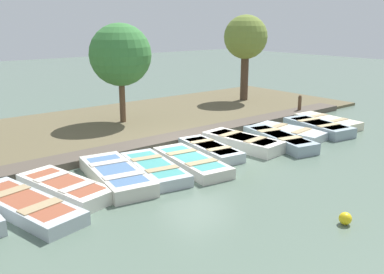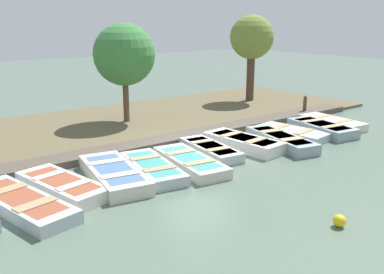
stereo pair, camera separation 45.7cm
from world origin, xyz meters
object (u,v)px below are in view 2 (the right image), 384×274
at_px(rowboat_7, 243,142).
at_px(rowboat_9, 292,133).
at_px(rowboat_11, 332,123).
at_px(park_tree_left, 124,55).
at_px(rowboat_4, 152,168).
at_px(rowboat_8, 281,140).
at_px(rowboat_5, 190,162).
at_px(rowboat_1, 21,203).
at_px(rowboat_6, 210,150).
at_px(park_tree_center, 252,39).
at_px(rowboat_2, 62,186).
at_px(rowboat_10, 322,128).
at_px(rowboat_3, 114,174).
at_px(mooring_post_far, 305,106).
at_px(buoy, 339,221).

height_order(rowboat_7, rowboat_9, rowboat_7).
distance_m(rowboat_11, park_tree_left, 9.46).
relative_size(rowboat_4, rowboat_8, 0.92).
bearing_deg(rowboat_5, rowboat_1, -82.47).
height_order(rowboat_5, rowboat_6, rowboat_6).
bearing_deg(rowboat_1, park_tree_center, 102.50).
xyz_separation_m(rowboat_1, rowboat_6, (-0.65, 6.52, 0.00)).
relative_size(rowboat_2, rowboat_10, 1.04).
bearing_deg(rowboat_5, rowboat_3, -91.07).
height_order(rowboat_2, rowboat_4, rowboat_2).
relative_size(rowboat_1, rowboat_2, 1.18).
bearing_deg(park_tree_left, rowboat_4, -21.95).
height_order(rowboat_5, rowboat_8, rowboat_8).
xyz_separation_m(rowboat_3, rowboat_5, (0.37, 2.47, -0.03)).
bearing_deg(rowboat_9, rowboat_6, -100.01).
bearing_deg(rowboat_6, rowboat_9, 95.16).
xyz_separation_m(rowboat_2, rowboat_10, (0.29, 10.83, 0.02)).
bearing_deg(rowboat_1, rowboat_9, 79.94).
xyz_separation_m(mooring_post_far, park_tree_left, (-3.65, -7.71, 2.55)).
height_order(rowboat_2, buoy, rowboat_2).
relative_size(rowboat_11, mooring_post_far, 3.01).
bearing_deg(park_tree_left, rowboat_11, 50.00).
distance_m(rowboat_8, mooring_post_far, 5.54).
height_order(rowboat_3, park_tree_left, park_tree_left).
distance_m(rowboat_2, rowboat_8, 8.12).
xyz_separation_m(rowboat_7, rowboat_11, (-0.06, 5.36, -0.04)).
distance_m(rowboat_2, rowboat_9, 9.39).
height_order(rowboat_7, rowboat_11, rowboat_7).
bearing_deg(rowboat_11, mooring_post_far, 164.02).
distance_m(rowboat_6, rowboat_9, 4.07).
relative_size(rowboat_2, park_tree_left, 0.72).
relative_size(mooring_post_far, buoy, 3.36).
xyz_separation_m(buoy, park_tree_left, (-11.59, 0.94, 2.90)).
bearing_deg(rowboat_2, rowboat_1, -82.06).
relative_size(rowboat_7, rowboat_8, 0.90).
distance_m(rowboat_6, rowboat_8, 2.87).
xyz_separation_m(rowboat_9, buoy, (5.73, -5.15, -0.02)).
relative_size(rowboat_5, rowboat_8, 0.95).
bearing_deg(rowboat_6, park_tree_center, 135.27).
distance_m(rowboat_4, rowboat_5, 1.27).
height_order(rowboat_4, rowboat_6, rowboat_6).
bearing_deg(rowboat_8, rowboat_5, -78.83).
height_order(rowboat_4, rowboat_9, rowboat_4).
bearing_deg(mooring_post_far, rowboat_11, -20.44).
xyz_separation_m(rowboat_5, rowboat_11, (-0.54, 8.12, 0.01)).
height_order(rowboat_2, rowboat_3, rowboat_3).
distance_m(rowboat_7, buoy, 6.25).
xyz_separation_m(rowboat_1, rowboat_9, (-0.50, 10.59, -0.01)).
bearing_deg(rowboat_8, rowboat_4, -81.01).
distance_m(rowboat_2, rowboat_10, 10.83).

